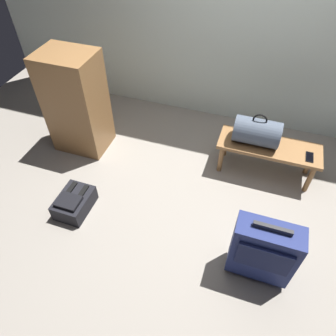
% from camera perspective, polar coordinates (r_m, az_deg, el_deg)
% --- Properties ---
extents(ground_plane, '(6.60, 6.60, 0.00)m').
position_cam_1_polar(ground_plane, '(3.01, 5.83, -7.61)').
color(ground_plane, gray).
extents(bench, '(1.00, 0.36, 0.37)m').
position_cam_1_polar(bench, '(3.26, 18.05, 3.27)').
color(bench, olive).
rests_on(bench, ground).
extents(duffel_bag_slate, '(0.44, 0.26, 0.34)m').
position_cam_1_polar(duffel_bag_slate, '(3.13, 16.08, 6.44)').
color(duffel_bag_slate, '#475160').
rests_on(duffel_bag_slate, bench).
extents(cell_phone, '(0.07, 0.14, 0.01)m').
position_cam_1_polar(cell_phone, '(3.22, 24.66, 1.86)').
color(cell_phone, black).
rests_on(cell_phone, bench).
extents(suitcase_upright_navy, '(0.48, 0.23, 0.64)m').
position_cam_1_polar(suitcase_upright_navy, '(2.48, 17.14, -14.38)').
color(suitcase_upright_navy, navy).
rests_on(suitcase_upright_navy, ground).
extents(backpack_dark, '(0.28, 0.38, 0.21)m').
position_cam_1_polar(backpack_dark, '(3.05, -16.90, -6.13)').
color(backpack_dark, black).
rests_on(backpack_dark, ground).
extents(side_cabinet, '(0.56, 0.44, 1.10)m').
position_cam_1_polar(side_cabinet, '(3.45, -16.55, 11.35)').
color(side_cabinet, olive).
rests_on(side_cabinet, ground).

